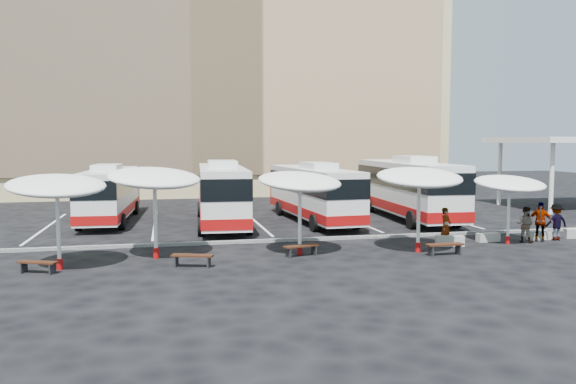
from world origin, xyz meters
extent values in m
plane|color=black|center=(0.00, 0.00, 0.00)|extent=(120.00, 120.00, 0.00)
cube|color=tan|center=(0.00, 32.00, 12.50)|extent=(42.00, 18.00, 25.00)
cube|color=tan|center=(0.00, 22.90, 12.00)|extent=(40.00, 0.30, 20.00)
cube|color=white|center=(24.00, 10.00, 5.00)|extent=(10.00, 8.00, 0.40)
cylinder|color=white|center=(20.00, 7.00, 2.40)|extent=(0.30, 0.30, 4.80)
cylinder|color=white|center=(20.00, 13.00, 2.40)|extent=(0.30, 0.30, 4.80)
cube|color=black|center=(0.00, 0.50, 0.07)|extent=(34.00, 0.25, 0.15)
cube|color=white|center=(-12.00, 8.00, 0.01)|extent=(0.15, 12.00, 0.01)
cube|color=white|center=(-6.00, 8.00, 0.01)|extent=(0.15, 12.00, 0.01)
cube|color=white|center=(0.00, 8.00, 0.01)|extent=(0.15, 12.00, 0.01)
cube|color=white|center=(6.00, 8.00, 0.01)|extent=(0.15, 12.00, 0.01)
cube|color=white|center=(12.00, 8.00, 0.01)|extent=(0.15, 12.00, 0.01)
cube|color=white|center=(-8.66, 9.78, 1.79)|extent=(2.92, 11.11, 2.75)
cube|color=black|center=(-8.66, 9.78, 2.34)|extent=(2.98, 11.16, 1.01)
cube|color=#9D0B0C|center=(-8.66, 9.78, 0.78)|extent=(2.98, 11.16, 0.50)
cube|color=#9D0B0C|center=(-8.34, 15.27, 1.10)|extent=(2.35, 0.32, 1.28)
cube|color=white|center=(-8.71, 8.87, 3.34)|extent=(1.62, 2.83, 0.37)
cylinder|color=black|center=(-9.62, 13.05, 0.46)|extent=(0.37, 0.93, 0.92)
cylinder|color=black|center=(-7.33, 12.92, 0.46)|extent=(0.37, 0.93, 0.92)
cylinder|color=black|center=(-10.02, 6.19, 0.46)|extent=(0.37, 0.93, 0.92)
cylinder|color=black|center=(-7.73, 6.06, 0.46)|extent=(0.37, 0.93, 0.92)
cube|color=white|center=(-2.14, 6.88, 1.93)|extent=(3.12, 11.98, 2.96)
cube|color=black|center=(-2.14, 6.88, 2.52)|extent=(3.18, 12.04, 1.09)
cube|color=#9D0B0C|center=(-2.14, 6.88, 0.84)|extent=(3.18, 12.04, 0.54)
cube|color=#9D0B0C|center=(-1.81, 12.80, 1.19)|extent=(2.54, 0.34, 1.38)
cube|color=white|center=(-2.19, 5.89, 3.61)|extent=(1.74, 3.05, 0.40)
cylinder|color=black|center=(-3.18, 10.40, 0.49)|extent=(0.40, 1.01, 0.99)
cylinder|color=black|center=(-0.71, 10.26, 0.49)|extent=(0.40, 1.01, 0.99)
cylinder|color=black|center=(-3.59, 3.00, 0.49)|extent=(0.40, 1.01, 0.99)
cylinder|color=black|center=(-1.12, 2.86, 0.49)|extent=(0.40, 1.01, 0.99)
cube|color=white|center=(3.44, 7.03, 1.85)|extent=(3.13, 11.50, 2.84)
cube|color=black|center=(3.44, 7.03, 2.42)|extent=(3.19, 11.56, 1.04)
cube|color=#9D0B0C|center=(3.44, 7.03, 0.81)|extent=(3.19, 11.56, 0.52)
cube|color=#9D0B0C|center=(3.06, 12.70, 1.14)|extent=(2.43, 0.35, 1.33)
cube|color=white|center=(3.50, 6.09, 3.46)|extent=(1.70, 2.94, 0.38)
cylinder|color=black|center=(2.04, 10.26, 0.47)|extent=(0.39, 0.97, 0.95)
cylinder|color=black|center=(4.40, 10.42, 0.47)|extent=(0.39, 0.97, 0.95)
cylinder|color=black|center=(2.51, 3.17, 0.47)|extent=(0.39, 0.97, 0.95)
cylinder|color=black|center=(4.88, 3.33, 0.47)|extent=(0.39, 0.97, 0.95)
cube|color=white|center=(9.56, 6.96, 2.03)|extent=(3.22, 12.59, 3.12)
cube|color=black|center=(9.56, 6.96, 2.65)|extent=(3.29, 12.66, 1.14)
cube|color=#9D0B0C|center=(9.56, 6.96, 0.88)|extent=(3.29, 12.66, 0.57)
cube|color=#9D0B0C|center=(9.87, 13.19, 1.25)|extent=(2.67, 0.34, 1.46)
cube|color=white|center=(9.51, 5.92, 3.80)|extent=(1.82, 3.20, 0.42)
cylinder|color=black|center=(8.44, 10.66, 0.52)|extent=(0.42, 1.06, 1.04)
cylinder|color=black|center=(11.04, 10.53, 0.52)|extent=(0.42, 1.06, 1.04)
cylinder|color=black|center=(8.05, 2.87, 0.52)|extent=(0.42, 1.06, 1.04)
cylinder|color=black|center=(10.65, 2.74, 0.52)|extent=(0.42, 1.06, 1.04)
cylinder|color=white|center=(-9.31, -3.60, 1.58)|extent=(0.19, 0.19, 3.15)
cylinder|color=#9D0B0C|center=(-9.31, -3.60, 0.21)|extent=(0.29, 0.29, 0.42)
ellipsoid|color=white|center=(-9.31, -3.60, 3.20)|extent=(4.56, 4.59, 1.08)
cylinder|color=white|center=(-5.77, -2.23, 1.66)|extent=(0.20, 0.20, 3.31)
cylinder|color=#9D0B0C|center=(-5.77, -2.23, 0.22)|extent=(0.32, 0.32, 0.44)
ellipsoid|color=white|center=(-5.77, -2.23, 3.37)|extent=(4.95, 4.98, 1.13)
cylinder|color=white|center=(0.24, -2.83, 1.56)|extent=(0.18, 0.18, 3.12)
cylinder|color=#9D0B0C|center=(0.24, -2.83, 0.21)|extent=(0.28, 0.28, 0.42)
ellipsoid|color=white|center=(0.24, -2.83, 3.17)|extent=(4.36, 4.39, 1.07)
cylinder|color=white|center=(5.46, -3.34, 1.63)|extent=(0.17, 0.17, 3.25)
cylinder|color=#9D0B0C|center=(5.46, -3.34, 0.22)|extent=(0.26, 0.26, 0.43)
ellipsoid|color=white|center=(5.46, -3.34, 3.31)|extent=(4.09, 4.13, 1.11)
cylinder|color=white|center=(10.53, -2.38, 1.42)|extent=(0.14, 0.14, 2.84)
cylinder|color=#9D0B0C|center=(10.53, -2.38, 0.19)|extent=(0.22, 0.22, 0.38)
ellipsoid|color=white|center=(10.53, -2.38, 2.89)|extent=(3.39, 3.44, 0.97)
cube|color=black|center=(-9.97, -4.10, 0.42)|extent=(1.50, 0.93, 0.06)
cube|color=black|center=(-10.51, -3.87, 0.20)|extent=(0.20, 0.36, 0.39)
cube|color=black|center=(-9.43, -4.33, 0.20)|extent=(0.20, 0.36, 0.39)
cube|color=black|center=(-4.37, -4.27, 0.46)|extent=(1.66, 0.92, 0.06)
cube|color=black|center=(-4.98, -4.06, 0.21)|extent=(0.19, 0.41, 0.43)
cube|color=black|center=(-3.76, -4.47, 0.21)|extent=(0.19, 0.41, 0.43)
cube|color=black|center=(0.24, -3.14, 0.45)|extent=(1.61, 0.83, 0.06)
cube|color=black|center=(-0.36, -3.31, 0.21)|extent=(0.17, 0.40, 0.42)
cube|color=black|center=(0.84, -2.97, 0.21)|extent=(0.17, 0.40, 0.42)
cube|color=black|center=(6.28, -4.22, 0.47)|extent=(1.65, 0.50, 0.07)
cube|color=black|center=(5.63, -4.25, 0.22)|extent=(0.08, 0.42, 0.44)
cube|color=black|center=(6.94, -4.20, 0.22)|extent=(0.08, 0.42, 0.44)
cube|color=gray|center=(7.58, -2.28, 0.24)|extent=(1.34, 0.76, 0.48)
cube|color=gray|center=(9.95, -1.63, 0.21)|extent=(1.16, 0.45, 0.43)
cube|color=gray|center=(12.78, -1.63, 0.22)|extent=(1.20, 0.47, 0.44)
imported|color=black|center=(7.51, -1.99, 0.88)|extent=(0.77, 0.69, 1.76)
imported|color=black|center=(11.63, -2.16, 0.87)|extent=(1.04, 1.07, 1.74)
imported|color=black|center=(12.52, -2.00, 0.96)|extent=(1.17, 1.07, 1.92)
imported|color=black|center=(13.45, -1.97, 0.91)|extent=(1.20, 0.72, 1.82)
camera|label=1|loc=(-5.31, -25.90, 4.79)|focal=35.00mm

